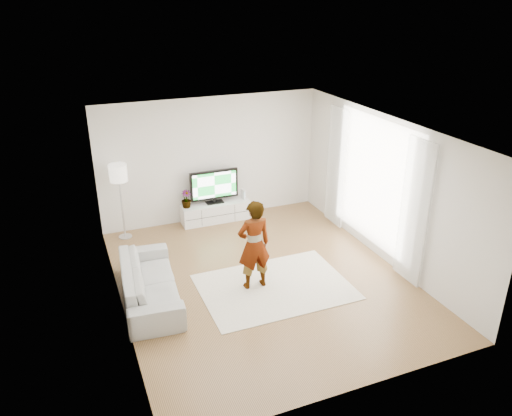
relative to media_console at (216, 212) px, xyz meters
name	(u,v)px	position (x,y,z in m)	size (l,w,h in m)	color
floor	(263,279)	(0.01, -2.76, -0.22)	(6.00, 6.00, 0.00)	#A4764A
ceiling	(263,130)	(0.01, -2.76, 2.58)	(6.00, 6.00, 0.00)	white
wall_left	(114,234)	(-2.49, -2.76, 1.18)	(0.02, 6.00, 2.80)	silver
wall_right	(385,190)	(2.51, -2.76, 1.18)	(0.02, 6.00, 2.80)	silver
wall_back	(211,160)	(0.01, 0.24, 1.18)	(5.00, 0.02, 2.80)	silver
wall_front	(359,301)	(0.01, -5.76, 1.18)	(5.00, 0.02, 2.80)	silver
window	(375,182)	(2.49, -2.46, 1.23)	(0.01, 2.60, 2.50)	white
curtain_near	(414,213)	(2.41, -3.76, 1.13)	(0.04, 0.70, 2.60)	white
curtain_far	(336,167)	(2.41, -1.16, 1.13)	(0.04, 0.70, 2.60)	white
media_console	(216,212)	(0.00, 0.00, 0.00)	(1.56, 0.44, 0.44)	white
television	(214,185)	(0.00, 0.03, 0.64)	(1.10, 0.22, 0.77)	black
game_console	(243,194)	(0.68, 0.00, 0.33)	(0.08, 0.17, 0.23)	white
potted_plant	(186,199)	(-0.66, 0.00, 0.42)	(0.22, 0.22, 0.40)	#3F7238
rug	(275,287)	(0.10, -3.09, -0.21)	(2.61, 1.88, 0.01)	#F2E9CE
player	(254,245)	(-0.22, -2.92, 0.61)	(0.60, 0.39, 1.64)	#334772
sofa	(150,282)	(-2.01, -2.61, 0.11)	(2.25, 0.88, 0.66)	#B8B9B4
floor_lamp	(118,176)	(-2.06, -0.06, 1.16)	(0.36, 0.36, 1.63)	silver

